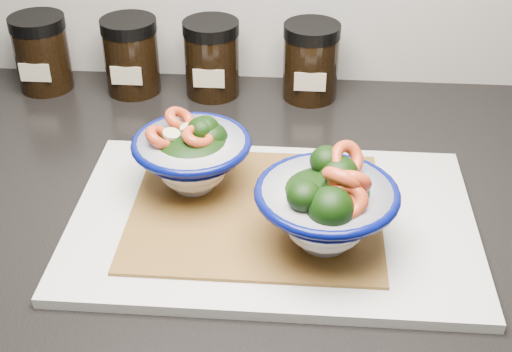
# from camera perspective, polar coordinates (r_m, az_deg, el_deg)

# --- Properties ---
(countertop) EXTENTS (3.50, 0.60, 0.04)m
(countertop) POSITION_cam_1_polar(r_m,az_deg,el_deg) (0.89, -4.29, -1.61)
(countertop) COLOR black
(countertop) RESTS_ON cabinet
(cutting_board) EXTENTS (0.45, 0.30, 0.01)m
(cutting_board) POSITION_cam_1_polar(r_m,az_deg,el_deg) (0.80, 1.33, -3.62)
(cutting_board) COLOR silver
(cutting_board) RESTS_ON countertop
(bamboo_mat) EXTENTS (0.28, 0.24, 0.00)m
(bamboo_mat) POSITION_cam_1_polar(r_m,az_deg,el_deg) (0.81, -0.00, -2.72)
(bamboo_mat) COLOR olive
(bamboo_mat) RESTS_ON cutting_board
(bowl_left) EXTENTS (0.14, 0.14, 0.09)m
(bowl_left) POSITION_cam_1_polar(r_m,az_deg,el_deg) (0.82, -5.09, 1.73)
(bowl_left) COLOR white
(bowl_left) RESTS_ON bamboo_mat
(bowl_right) EXTENTS (0.15, 0.15, 0.11)m
(bowl_right) POSITION_cam_1_polar(r_m,az_deg,el_deg) (0.73, 5.73, -2.40)
(bowl_right) COLOR white
(bowl_right) RESTS_ON bamboo_mat
(spice_jar_a) EXTENTS (0.08, 0.08, 0.11)m
(spice_jar_a) POSITION_cam_1_polar(r_m,az_deg,el_deg) (1.12, -16.76, 9.42)
(spice_jar_a) COLOR black
(spice_jar_a) RESTS_ON countertop
(spice_jar_b) EXTENTS (0.08, 0.08, 0.11)m
(spice_jar_b) POSITION_cam_1_polar(r_m,az_deg,el_deg) (1.08, -9.95, 9.47)
(spice_jar_b) COLOR black
(spice_jar_b) RESTS_ON countertop
(spice_jar_c) EXTENTS (0.08, 0.08, 0.11)m
(spice_jar_c) POSITION_cam_1_polar(r_m,az_deg,el_deg) (1.06, -3.55, 9.39)
(spice_jar_c) COLOR black
(spice_jar_c) RESTS_ON countertop
(spice_jar_d) EXTENTS (0.08, 0.08, 0.11)m
(spice_jar_d) POSITION_cam_1_polar(r_m,az_deg,el_deg) (1.05, 4.40, 9.13)
(spice_jar_d) COLOR black
(spice_jar_d) RESTS_ON countertop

